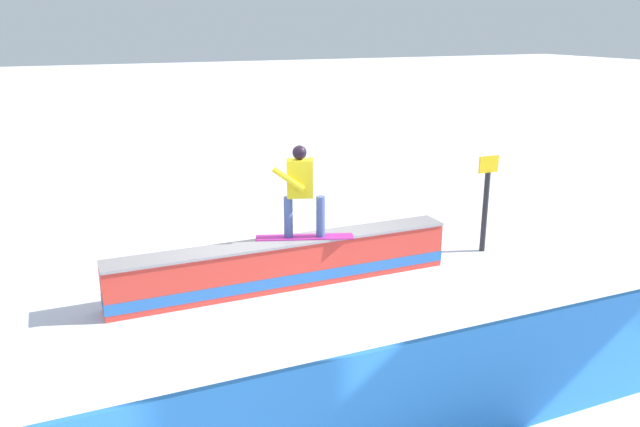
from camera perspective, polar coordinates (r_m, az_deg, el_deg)
name	(u,v)px	position (r m, az deg, el deg)	size (l,w,h in m)	color
ground_plane	(286,286)	(10.13, -3.13, -6.59)	(120.00, 120.00, 0.00)	white
grind_box	(285,265)	(10.00, -3.16, -4.74)	(5.57, 0.54, 0.78)	red
snowboarder	(301,189)	(9.73, -1.74, 2.28)	(1.55, 0.78, 1.48)	#B5268A
safety_fence	(446,394)	(6.34, 11.35, -15.78)	(8.98, 0.06, 1.29)	#2F85EB
trail_marker	(486,201)	(11.72, 14.83, 1.13)	(0.40, 0.10, 1.78)	#262628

